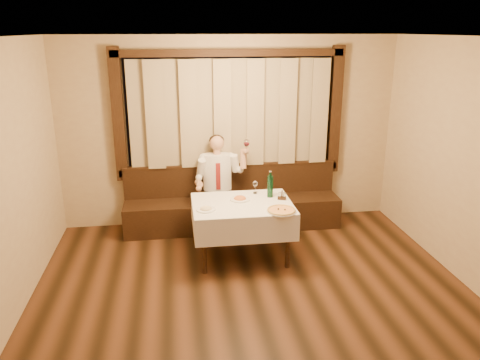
{
  "coord_description": "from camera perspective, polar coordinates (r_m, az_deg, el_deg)",
  "views": [
    {
      "loc": [
        -0.81,
        -3.82,
        2.87
      ],
      "look_at": [
        0.0,
        1.9,
        1.0
      ],
      "focal_mm": 35.0,
      "sensor_mm": 36.0,
      "label": 1
    }
  ],
  "objects": [
    {
      "name": "seated_man",
      "position": [
        6.8,
        -2.66,
        0.42
      ],
      "size": [
        0.78,
        0.59,
        1.42
      ],
      "color": "black",
      "rests_on": "ground"
    },
    {
      "name": "pasta_red",
      "position": [
        6.06,
        -0.01,
        -2.11
      ],
      "size": [
        0.26,
        0.26,
        0.09
      ],
      "rotation": [
        0.0,
        0.0,
        0.3
      ],
      "color": "white",
      "rests_on": "dining_table"
    },
    {
      "name": "green_bottle",
      "position": [
        6.15,
        3.7,
        -0.73
      ],
      "size": [
        0.08,
        0.08,
        0.35
      ],
      "rotation": [
        0.0,
        0.0,
        -0.32
      ],
      "color": "#0F4624",
      "rests_on": "dining_table"
    },
    {
      "name": "pizza",
      "position": [
        5.71,
        5.06,
        -3.71
      ],
      "size": [
        0.37,
        0.37,
        0.04
      ],
      "rotation": [
        0.0,
        0.0,
        -0.3
      ],
      "color": "white",
      "rests_on": "dining_table"
    },
    {
      "name": "cruet_caddy",
      "position": [
        6.1,
        5.13,
        -2.01
      ],
      "size": [
        0.12,
        0.08,
        0.12
      ],
      "rotation": [
        0.0,
        0.0,
        -0.32
      ],
      "color": "black",
      "rests_on": "dining_table"
    },
    {
      "name": "table_wine_glass",
      "position": [
        6.28,
        1.86,
        -0.51
      ],
      "size": [
        0.07,
        0.07,
        0.18
      ],
      "rotation": [
        0.0,
        0.0,
        0.14
      ],
      "color": "white",
      "rests_on": "dining_table"
    },
    {
      "name": "pasta_cream",
      "position": [
        5.74,
        -4.17,
        -3.37
      ],
      "size": [
        0.24,
        0.24,
        0.08
      ],
      "rotation": [
        0.0,
        0.0,
        0.42
      ],
      "color": "white",
      "rests_on": "dining_table"
    },
    {
      "name": "dining_table",
      "position": [
        6.01,
        0.27,
        -3.75
      ],
      "size": [
        1.27,
        0.97,
        0.76
      ],
      "color": "black",
      "rests_on": "ground"
    },
    {
      "name": "room",
      "position": [
        5.05,
        1.48,
        2.17
      ],
      "size": [
        5.01,
        6.01,
        2.81
      ],
      "color": "black",
      "rests_on": "ground"
    },
    {
      "name": "banquette",
      "position": [
        7.07,
        -0.94,
        -3.28
      ],
      "size": [
        3.2,
        0.61,
        0.94
      ],
      "color": "black",
      "rests_on": "ground"
    }
  ]
}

